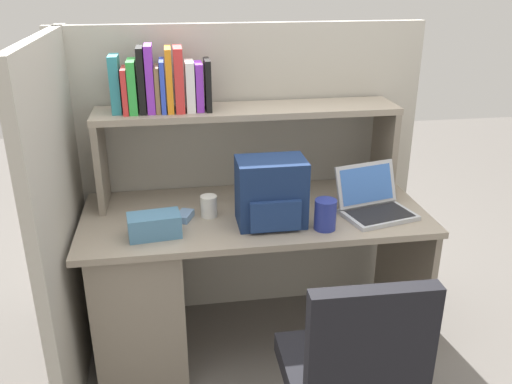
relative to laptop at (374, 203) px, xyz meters
The scene contains 12 objects.
ground_plane 0.96m from the laptop, 169.02° to the left, with size 8.00×8.00×0.00m, color slate.
desk 1.01m from the laptop, behind, with size 1.60×0.70×0.73m.
cubicle_partition_rear 0.73m from the laptop, 138.30° to the left, with size 1.84×0.05×1.55m, color #B2ADA0.
cubicle_partition_left 1.40m from the laptop, behind, with size 0.05×1.06×1.55m, color #B2ADA0.
overhead_hutch 0.69m from the laptop, 150.71° to the left, with size 1.44×0.28×0.45m.
reference_books_on_shelf 1.12m from the laptop, 162.08° to the left, with size 0.45×0.18×0.30m.
laptop is the anchor object (origin of this frame).
backpack 0.50m from the laptop, behind, with size 0.30×0.23×0.30m.
computer_mouse 0.88m from the laptop, behind, with size 0.06×0.10×0.03m, color #7299C6.
paper_cup 0.76m from the laptop, behind, with size 0.08×0.08×0.10m, color white.
tissue_box 1.01m from the laptop, behind, with size 0.22×0.12×0.10m, color teal.
snack_canister 0.29m from the laptop, 155.67° to the right, with size 0.10×0.10×0.14m, color navy.
Camera 1 is at (-0.36, -2.29, 1.79)m, focal length 38.02 mm.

